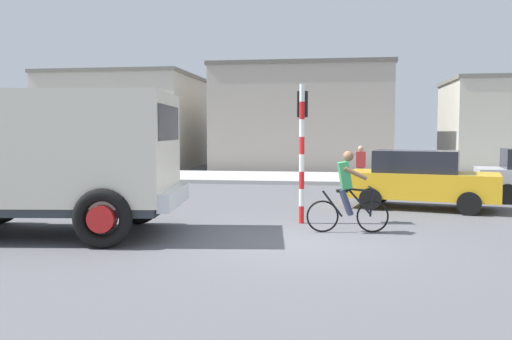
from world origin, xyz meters
TOP-DOWN VIEW (x-y plane):
  - ground_plane at (0.00, 0.00)m, footprint 120.00×120.00m
  - sidewalk_far at (0.00, 13.44)m, footprint 80.00×5.00m
  - truck_foreground at (-5.20, 0.03)m, footprint 5.67×3.29m
  - cyclist at (0.95, 1.15)m, footprint 1.72×0.53m
  - traffic_light_pole at (-0.07, 2.22)m, footprint 0.24×0.43m
  - car_white_mid at (3.02, 5.05)m, footprint 4.29×2.60m
  - pedestrian_near_kerb at (1.60, 9.10)m, footprint 0.34×0.22m
  - building_corner_left at (-11.59, 20.61)m, footprint 8.25×8.09m
  - building_mid_block at (-1.12, 20.54)m, footprint 9.53×8.11m

SIDE VIEW (x-z plane):
  - ground_plane at x=0.00m, z-range 0.00..0.00m
  - sidewalk_far at x=0.00m, z-range 0.00..0.16m
  - car_white_mid at x=3.02m, z-range 0.02..1.62m
  - pedestrian_near_kerb at x=1.60m, z-range 0.04..1.66m
  - cyclist at x=0.95m, z-range 0.00..1.72m
  - truck_foreground at x=-5.20m, z-range 0.22..3.12m
  - traffic_light_pole at x=-0.07m, z-range 0.47..3.67m
  - building_corner_left at x=-11.59m, z-range 0.00..5.46m
  - building_mid_block at x=-1.12m, z-range 0.00..5.70m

